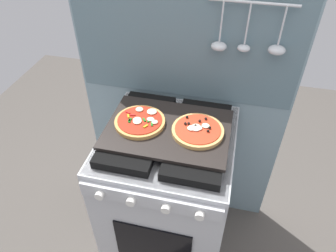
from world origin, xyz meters
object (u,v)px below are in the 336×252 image
at_px(baking_tray, 168,129).
at_px(pizza_right, 198,130).
at_px(pizza_left, 140,121).
at_px(stove, 168,194).

relative_size(baking_tray, pizza_right, 2.41).
xyz_separation_m(pizza_left, pizza_right, (0.26, -0.00, -0.00)).
distance_m(pizza_left, pizza_right, 0.26).
bearing_deg(pizza_right, baking_tray, -179.92).
relative_size(stove, pizza_left, 4.02).
xyz_separation_m(stove, baking_tray, (0.00, 0.00, 0.46)).
height_order(baking_tray, pizza_right, pizza_right).
distance_m(stove, pizza_right, 0.50).
bearing_deg(baking_tray, pizza_right, 0.08).
height_order(stove, baking_tray, baking_tray).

